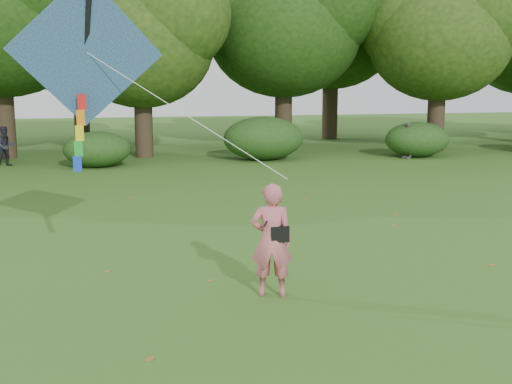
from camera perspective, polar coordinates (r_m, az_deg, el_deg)
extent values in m
plane|color=#265114|center=(10.34, 7.32, -9.95)|extent=(100.00, 100.00, 0.00)
imported|color=#C65D6A|center=(10.43, 1.38, -4.29)|extent=(0.78, 0.61, 1.88)
imported|color=#21222C|center=(27.78, -21.35, 3.80)|extent=(0.95, 0.86, 1.60)
imported|color=slate|center=(29.14, 13.33, 4.49)|extent=(0.77, 1.02, 1.61)
cube|color=black|center=(10.41, 2.06, -3.69)|extent=(0.30, 0.20, 0.26)
cylinder|color=black|center=(10.29, 1.44, -1.78)|extent=(0.33, 0.14, 0.47)
cube|color=#2741AA|center=(11.15, -14.90, 11.96)|extent=(2.53, 0.64, 2.47)
cube|color=black|center=(11.18, -14.90, 11.95)|extent=(0.35, 0.82, 2.20)
cylinder|color=white|center=(10.53, -6.32, 6.86)|extent=(3.09, 1.40, 2.03)
cube|color=red|center=(11.18, -15.22, 7.73)|extent=(0.14, 0.06, 0.26)
cube|color=orange|center=(11.19, -15.32, 6.39)|extent=(0.14, 0.06, 0.26)
cube|color=yellow|center=(11.21, -15.41, 5.06)|extent=(0.14, 0.06, 0.26)
cube|color=green|center=(11.24, -15.50, 3.74)|extent=(0.14, 0.06, 0.26)
cube|color=blue|center=(11.27, -15.59, 2.42)|extent=(0.14, 0.06, 0.26)
cylinder|color=#3A2D1E|center=(30.51, -21.47, 6.42)|extent=(0.88, 0.88, 3.85)
cylinder|color=#3A2D1E|center=(29.21, -9.96, 6.15)|extent=(0.80, 0.80, 3.15)
ellipsoid|color=#1E3F11|center=(29.18, -10.16, 12.69)|extent=(6.40, 6.40, 5.44)
cylinder|color=#3A2D1E|center=(32.26, 2.46, 7.12)|extent=(0.86, 0.86, 3.67)
ellipsoid|color=#1E3F11|center=(32.30, 2.51, 14.10)|extent=(7.60, 7.60, 6.46)
cylinder|color=#3A2D1E|center=(32.53, 15.71, 6.56)|extent=(0.83, 0.83, 3.43)
ellipsoid|color=#1E3F11|center=(32.53, 16.02, 12.87)|extent=(6.80, 6.80, 5.78)
cylinder|color=#3A2D1E|center=(36.69, -15.26, 7.01)|extent=(0.84, 0.84, 3.50)
ellipsoid|color=#1E3F11|center=(36.70, -15.54, 12.74)|extent=(7.00, 7.00, 5.95)
cylinder|color=#3A2D1E|center=(37.73, 6.59, 7.77)|extent=(0.90, 0.90, 4.02)
ellipsoid|color=#1E3F11|center=(37.79, 6.73, 14.08)|extent=(7.80, 7.80, 6.63)
ellipsoid|color=#264919|center=(26.37, -13.94, 3.70)|extent=(2.66, 2.09, 1.42)
ellipsoid|color=#264919|center=(27.88, 0.65, 4.80)|extent=(3.50, 2.75, 1.88)
ellipsoid|color=#264919|center=(29.82, 14.13, 4.55)|extent=(2.94, 2.31, 1.58)
cube|color=brown|center=(19.45, -11.14, -0.51)|extent=(0.09, 0.13, 0.01)
cube|color=brown|center=(11.44, -4.07, -7.87)|extent=(0.14, 0.14, 0.01)
cube|color=brown|center=(12.25, -13.09, -6.89)|extent=(0.14, 0.14, 0.01)
cube|color=brown|center=(22.33, 10.13, 0.89)|extent=(0.14, 0.14, 0.01)
cube|color=brown|center=(13.13, 20.24, -6.11)|extent=(0.13, 0.09, 0.01)
cube|color=brown|center=(18.96, 4.43, -0.62)|extent=(0.08, 0.12, 0.01)
cube|color=brown|center=(15.94, 12.20, -2.89)|extent=(0.11, 0.14, 0.01)
cube|color=brown|center=(8.54, -9.42, -14.44)|extent=(0.13, 0.14, 0.01)
cube|color=brown|center=(17.15, 12.24, -1.97)|extent=(0.13, 0.09, 0.01)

